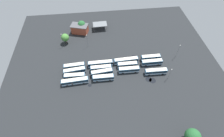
{
  "coord_description": "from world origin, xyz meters",
  "views": [
    {
      "loc": [
        -8.49,
        -59.44,
        75.72
      ],
      "look_at": [
        -1.66,
        0.6,
        1.51
      ],
      "focal_mm": 26.78,
      "sensor_mm": 36.0,
      "label": 1
    }
  ],
  "objects_px": {
    "bus_row3_slot0": "(156,71)",
    "bus_row3_slot2": "(152,62)",
    "bus_row0_slot2": "(75,71)",
    "tree_south_edge": "(65,38)",
    "bus_row0_slot1": "(75,76)",
    "bus_row1_slot3": "(100,64)",
    "bus_row3_slot3": "(151,58)",
    "tree_north_edge": "(82,25)",
    "bus_row1_slot1": "(102,72)",
    "bus_row1_slot2": "(101,68)",
    "lamp_post_far_corner": "(63,40)",
    "depot_building": "(80,29)",
    "bus_row2_slot1": "(129,70)",
    "tree_east_edge": "(193,136)",
    "lamp_post_mid_lot": "(87,40)",
    "bus_row0_slot3": "(74,66)",
    "lamp_post_near_entrance": "(170,73)",
    "lamp_post_by_building": "(178,51)",
    "bus_row2_slot3": "(126,60)",
    "bus_row0_slot0": "(75,81)",
    "bus_row1_slot0": "(103,78)",
    "bus_row2_slot2": "(127,65)",
    "maintenance_shelter": "(100,24)"
  },
  "relations": [
    {
      "from": "bus_row0_slot1",
      "to": "depot_building",
      "type": "xyz_separation_m",
      "value": [
        2.67,
        40.21,
        1.22
      ]
    },
    {
      "from": "bus_row1_slot1",
      "to": "bus_row0_slot1",
      "type": "bearing_deg",
      "value": -176.51
    },
    {
      "from": "bus_row0_slot0",
      "to": "tree_east_edge",
      "type": "bearing_deg",
      "value": -35.83
    },
    {
      "from": "tree_south_edge",
      "to": "lamp_post_by_building",
      "type": "bearing_deg",
      "value": -16.91
    },
    {
      "from": "bus_row1_slot1",
      "to": "tree_east_edge",
      "type": "distance_m",
      "value": 52.84
    },
    {
      "from": "depot_building",
      "to": "maintenance_shelter",
      "type": "relative_size",
      "value": 1.29
    },
    {
      "from": "bus_row2_slot3",
      "to": "tree_south_edge",
      "type": "distance_m",
      "value": 42.74
    },
    {
      "from": "bus_row1_slot1",
      "to": "tree_east_edge",
      "type": "height_order",
      "value": "tree_east_edge"
    },
    {
      "from": "bus_row0_slot0",
      "to": "bus_row2_slot1",
      "type": "distance_m",
      "value": 30.62
    },
    {
      "from": "bus_row0_slot3",
      "to": "bus_row2_slot3",
      "type": "bearing_deg",
      "value": 1.9
    },
    {
      "from": "lamp_post_by_building",
      "to": "bus_row2_slot3",
      "type": "bearing_deg",
      "value": -177.71
    },
    {
      "from": "bus_row2_slot2",
      "to": "tree_north_edge",
      "type": "bearing_deg",
      "value": 125.04
    },
    {
      "from": "bus_row0_slot0",
      "to": "bus_row0_slot2",
      "type": "height_order",
      "value": "same"
    },
    {
      "from": "bus_row3_slot3",
      "to": "tree_south_edge",
      "type": "height_order",
      "value": "tree_south_edge"
    },
    {
      "from": "depot_building",
      "to": "tree_east_edge",
      "type": "relative_size",
      "value": 1.5
    },
    {
      "from": "bus_row3_slot2",
      "to": "lamp_post_mid_lot",
      "type": "bearing_deg",
      "value": 151.76
    },
    {
      "from": "bus_row0_slot2",
      "to": "tree_east_edge",
      "type": "xyz_separation_m",
      "value": [
        49.66,
        -42.82,
        3.45
      ]
    },
    {
      "from": "bus_row2_slot1",
      "to": "tree_east_edge",
      "type": "xyz_separation_m",
      "value": [
        19.04,
        -40.21,
        3.45
      ]
    },
    {
      "from": "tree_south_edge",
      "to": "depot_building",
      "type": "bearing_deg",
      "value": 46.99
    },
    {
      "from": "bus_row0_slot0",
      "to": "bus_row0_slot3",
      "type": "relative_size",
      "value": 1.21
    },
    {
      "from": "bus_row0_slot1",
      "to": "bus_row1_slot3",
      "type": "xyz_separation_m",
      "value": [
        14.67,
        7.61,
        0.0
      ]
    },
    {
      "from": "bus_row3_slot0",
      "to": "bus_row3_slot2",
      "type": "distance_m",
      "value": 6.99
    },
    {
      "from": "bus_row1_slot0",
      "to": "bus_row1_slot2",
      "type": "height_order",
      "value": "same"
    },
    {
      "from": "bus_row0_slot1",
      "to": "bus_row3_slot2",
      "type": "bearing_deg",
      "value": 6.63
    },
    {
      "from": "lamp_post_mid_lot",
      "to": "tree_south_edge",
      "type": "relative_size",
      "value": 1.35
    },
    {
      "from": "bus_row0_slot2",
      "to": "tree_south_edge",
      "type": "distance_m",
      "value": 27.36
    },
    {
      "from": "depot_building",
      "to": "tree_north_edge",
      "type": "height_order",
      "value": "tree_north_edge"
    },
    {
      "from": "bus_row3_slot3",
      "to": "bus_row2_slot1",
      "type": "bearing_deg",
      "value": -152.33
    },
    {
      "from": "bus_row2_slot1",
      "to": "bus_row1_slot0",
      "type": "bearing_deg",
      "value": -165.15
    },
    {
      "from": "bus_row0_slot0",
      "to": "depot_building",
      "type": "xyz_separation_m",
      "value": [
        2.46,
        43.6,
        1.22
      ]
    },
    {
      "from": "bus_row1_slot2",
      "to": "tree_south_edge",
      "type": "bearing_deg",
      "value": 129.26
    },
    {
      "from": "bus_row0_slot2",
      "to": "bus_row0_slot3",
      "type": "xyz_separation_m",
      "value": [
        -0.22,
        3.5,
        -0.0
      ]
    },
    {
      "from": "bus_row3_slot0",
      "to": "lamp_post_far_corner",
      "type": "xyz_separation_m",
      "value": [
        -52.96,
        29.05,
        3.46
      ]
    },
    {
      "from": "bus_row2_slot1",
      "to": "lamp_post_far_corner",
      "type": "xyz_separation_m",
      "value": [
        -38.03,
        26.1,
        3.46
      ]
    },
    {
      "from": "tree_east_edge",
      "to": "bus_row3_slot0",
      "type": "bearing_deg",
      "value": 96.3
    },
    {
      "from": "bus_row0_slot0",
      "to": "maintenance_shelter",
      "type": "bearing_deg",
      "value": 70.07
    },
    {
      "from": "bus_row3_slot3",
      "to": "tree_north_edge",
      "type": "bearing_deg",
      "value": 141.19
    },
    {
      "from": "bus_row0_slot1",
      "to": "lamp_post_near_entrance",
      "type": "height_order",
      "value": "lamp_post_near_entrance"
    },
    {
      "from": "bus_row1_slot1",
      "to": "tree_north_edge",
      "type": "height_order",
      "value": "tree_north_edge"
    },
    {
      "from": "bus_row1_slot3",
      "to": "bus_row2_slot3",
      "type": "xyz_separation_m",
      "value": [
        15.31,
        0.71,
        0.0
      ]
    },
    {
      "from": "bus_row2_slot1",
      "to": "depot_building",
      "type": "bearing_deg",
      "value": 125.49
    },
    {
      "from": "bus_row3_slot2",
      "to": "bus_row3_slot3",
      "type": "relative_size",
      "value": 1.06
    },
    {
      "from": "bus_row2_slot3",
      "to": "bus_row1_slot2",
      "type": "bearing_deg",
      "value": -164.36
    },
    {
      "from": "bus_row0_slot1",
      "to": "bus_row3_slot3",
      "type": "distance_m",
      "value": 46.12
    },
    {
      "from": "bus_row1_slot0",
      "to": "bus_row1_slot1",
      "type": "relative_size",
      "value": 0.94
    },
    {
      "from": "bus_row1_slot1",
      "to": "bus_row2_slot3",
      "type": "relative_size",
      "value": 0.85
    },
    {
      "from": "bus_row0_slot1",
      "to": "bus_row1_slot1",
      "type": "bearing_deg",
      "value": 3.49
    },
    {
      "from": "bus_row3_slot3",
      "to": "depot_building",
      "type": "height_order",
      "value": "depot_building"
    },
    {
      "from": "bus_row1_slot2",
      "to": "tree_north_edge",
      "type": "distance_m",
      "value": 39.46
    },
    {
      "from": "bus_row3_slot2",
      "to": "bus_row0_slot2",
      "type": "bearing_deg",
      "value": -178.21
    }
  ]
}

